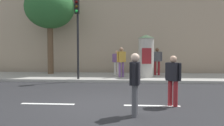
% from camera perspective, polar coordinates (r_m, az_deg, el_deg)
% --- Properties ---
extents(ground_plane, '(80.00, 80.00, 0.00)m').
position_cam_1_polar(ground_plane, '(7.86, -3.14, -10.02)').
color(ground_plane, '#232326').
extents(sidewalk_curb, '(36.00, 4.00, 0.15)m').
position_cam_1_polar(sidewalk_curb, '(14.72, 0.35, -3.40)').
color(sidewalk_curb, '#9E9B93').
rests_on(sidewalk_curb, ground_plane).
extents(lane_markings, '(25.80, 0.16, 0.01)m').
position_cam_1_polar(lane_markings, '(7.86, -3.14, -9.99)').
color(lane_markings, silver).
rests_on(lane_markings, ground_plane).
extents(building_backdrop, '(36.00, 5.00, 9.75)m').
position_cam_1_polar(building_backdrop, '(19.84, 1.36, 12.27)').
color(building_backdrop, tan).
rests_on(building_backdrop, ground_plane).
extents(traffic_light, '(0.24, 0.45, 4.32)m').
position_cam_1_polar(traffic_light, '(13.19, -8.34, 8.74)').
color(traffic_light, black).
rests_on(traffic_light, sidewalk_curb).
extents(poster_column, '(1.00, 1.00, 2.50)m').
position_cam_1_polar(poster_column, '(14.18, 8.20, 1.76)').
color(poster_column, '#B2ADA3').
rests_on(poster_column, sidewalk_curb).
extents(street_tree, '(3.26, 3.26, 5.79)m').
position_cam_1_polar(street_tree, '(16.60, -14.75, 12.63)').
color(street_tree, brown).
rests_on(street_tree, sidewalk_curb).
extents(pedestrian_near_pole, '(0.30, 0.60, 1.71)m').
position_cam_1_polar(pedestrian_near_pole, '(6.42, 5.56, -3.96)').
color(pedestrian_near_pole, '#4C4C51').
rests_on(pedestrian_near_pole, ground_plane).
extents(pedestrian_with_backpack, '(0.45, 0.43, 1.62)m').
position_cam_1_polar(pedestrian_with_backpack, '(7.77, 14.48, -3.29)').
color(pedestrian_with_backpack, maroon).
rests_on(pedestrian_with_backpack, ground_plane).
extents(pedestrian_in_light_jacket, '(0.58, 0.27, 1.57)m').
position_cam_1_polar(pedestrian_in_light_jacket, '(15.52, 1.13, 0.61)').
color(pedestrian_in_light_jacket, silver).
rests_on(pedestrian_in_light_jacket, sidewalk_curb).
extents(pedestrian_with_bag, '(0.54, 0.46, 1.76)m').
position_cam_1_polar(pedestrian_with_bag, '(14.02, 2.26, 0.85)').
color(pedestrian_with_bag, '#724C84').
rests_on(pedestrian_with_bag, sidewalk_curb).
extents(pedestrian_in_dark_shirt, '(0.63, 0.31, 1.73)m').
position_cam_1_polar(pedestrian_in_dark_shirt, '(15.35, 10.81, 0.95)').
color(pedestrian_in_dark_shirt, maroon).
rests_on(pedestrian_in_dark_shirt, sidewalk_curb).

